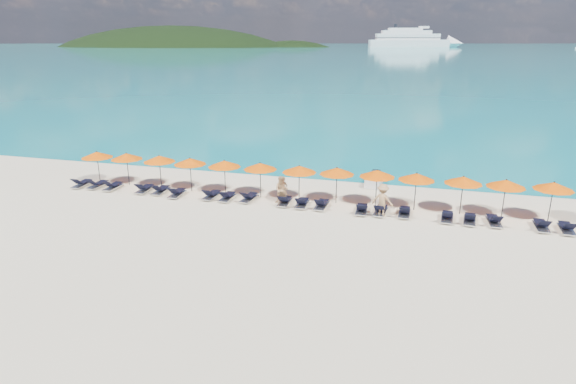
# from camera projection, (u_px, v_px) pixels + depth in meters

# --- Properties ---
(ground) EXTENTS (1400.00, 1400.00, 0.00)m
(ground) POSITION_uv_depth(u_px,v_px,m) (273.00, 231.00, 25.11)
(ground) COLOR beige
(sea) EXTENTS (1600.00, 1300.00, 0.01)m
(sea) POSITION_uv_depth(u_px,v_px,m) (422.00, 46.00, 630.93)
(sea) COLOR #1FA9B2
(sea) RESTS_ON ground
(headland_main) EXTENTS (374.00, 242.00, 126.50)m
(headland_main) POSITION_uv_depth(u_px,v_px,m) (173.00, 78.00, 608.78)
(headland_main) COLOR black
(headland_main) RESTS_ON ground
(headland_small) EXTENTS (162.00, 126.00, 85.50)m
(headland_small) POSITION_uv_depth(u_px,v_px,m) (292.00, 77.00, 588.01)
(headland_small) COLOR black
(headland_small) RESTS_ON ground
(cruise_ship) EXTENTS (113.12, 46.51, 31.28)m
(cruise_ship) POSITION_uv_depth(u_px,v_px,m) (417.00, 40.00, 575.54)
(cruise_ship) COLOR white
(cruise_ship) RESTS_ON ground
(jetski) EXTENTS (1.13, 2.59, 0.90)m
(jetski) POSITION_uv_depth(u_px,v_px,m) (375.00, 180.00, 32.90)
(jetski) COLOR silver
(jetski) RESTS_ON ground
(beachgoer_a) EXTENTS (0.62, 0.43, 1.62)m
(beachgoer_a) POSITION_uv_depth(u_px,v_px,m) (283.00, 190.00, 29.24)
(beachgoer_a) COLOR tan
(beachgoer_a) RESTS_ON ground
(beachgoer_b) EXTENTS (0.88, 0.58, 1.70)m
(beachgoer_b) POSITION_uv_depth(u_px,v_px,m) (281.00, 190.00, 29.05)
(beachgoer_b) COLOR tan
(beachgoer_b) RESTS_ON ground
(beachgoer_c) EXTENTS (1.32, 0.83, 1.89)m
(beachgoer_c) POSITION_uv_depth(u_px,v_px,m) (383.00, 200.00, 26.92)
(beachgoer_c) COLOR tan
(beachgoer_c) RESTS_ON ground
(umbrella_0) EXTENTS (2.10, 2.10, 2.28)m
(umbrella_0) POSITION_uv_depth(u_px,v_px,m) (97.00, 155.00, 32.80)
(umbrella_0) COLOR black
(umbrella_0) RESTS_ON ground
(umbrella_1) EXTENTS (2.10, 2.10, 2.28)m
(umbrella_1) POSITION_uv_depth(u_px,v_px,m) (127.00, 156.00, 32.35)
(umbrella_1) COLOR black
(umbrella_1) RESTS_ON ground
(umbrella_2) EXTENTS (2.10, 2.10, 2.28)m
(umbrella_2) POSITION_uv_depth(u_px,v_px,m) (159.00, 159.00, 31.69)
(umbrella_2) COLOR black
(umbrella_2) RESTS_ON ground
(umbrella_3) EXTENTS (2.10, 2.10, 2.28)m
(umbrella_3) POSITION_uv_depth(u_px,v_px,m) (190.00, 161.00, 31.03)
(umbrella_3) COLOR black
(umbrella_3) RESTS_ON ground
(umbrella_4) EXTENTS (2.10, 2.10, 2.28)m
(umbrella_4) POSITION_uv_depth(u_px,v_px,m) (224.00, 164.00, 30.42)
(umbrella_4) COLOR black
(umbrella_4) RESTS_ON ground
(umbrella_5) EXTENTS (2.10, 2.10, 2.28)m
(umbrella_5) POSITION_uv_depth(u_px,v_px,m) (260.00, 166.00, 29.83)
(umbrella_5) COLOR black
(umbrella_5) RESTS_ON ground
(umbrella_6) EXTENTS (2.10, 2.10, 2.28)m
(umbrella_6) POSITION_uv_depth(u_px,v_px,m) (299.00, 169.00, 29.18)
(umbrella_6) COLOR black
(umbrella_6) RESTS_ON ground
(umbrella_7) EXTENTS (2.10, 2.10, 2.28)m
(umbrella_7) POSITION_uv_depth(u_px,v_px,m) (337.00, 171.00, 28.76)
(umbrella_7) COLOR black
(umbrella_7) RESTS_ON ground
(umbrella_8) EXTENTS (2.10, 2.10, 2.28)m
(umbrella_8) POSITION_uv_depth(u_px,v_px,m) (377.00, 173.00, 28.23)
(umbrella_8) COLOR black
(umbrella_8) RESTS_ON ground
(umbrella_9) EXTENTS (2.10, 2.10, 2.28)m
(umbrella_9) POSITION_uv_depth(u_px,v_px,m) (417.00, 177.00, 27.56)
(umbrella_9) COLOR black
(umbrella_9) RESTS_ON ground
(umbrella_10) EXTENTS (2.10, 2.10, 2.28)m
(umbrella_10) POSITION_uv_depth(u_px,v_px,m) (463.00, 180.00, 26.91)
(umbrella_10) COLOR black
(umbrella_10) RESTS_ON ground
(umbrella_11) EXTENTS (2.10, 2.10, 2.28)m
(umbrella_11) POSITION_uv_depth(u_px,v_px,m) (506.00, 183.00, 26.28)
(umbrella_11) COLOR black
(umbrella_11) RESTS_ON ground
(umbrella_12) EXTENTS (2.10, 2.10, 2.28)m
(umbrella_12) POSITION_uv_depth(u_px,v_px,m) (554.00, 186.00, 25.82)
(umbrella_12) COLOR black
(umbrella_12) RESTS_ON ground
(lounger_0) EXTENTS (0.71, 1.73, 0.66)m
(lounger_0) POSITION_uv_depth(u_px,v_px,m) (82.00, 183.00, 32.50)
(lounger_0) COLOR silver
(lounger_0) RESTS_ON ground
(lounger_1) EXTENTS (0.72, 1.74, 0.66)m
(lounger_1) POSITION_uv_depth(u_px,v_px,m) (98.00, 184.00, 32.29)
(lounger_1) COLOR silver
(lounger_1) RESTS_ON ground
(lounger_2) EXTENTS (0.67, 1.72, 0.66)m
(lounger_2) POSITION_uv_depth(u_px,v_px,m) (113.00, 186.00, 31.93)
(lounger_2) COLOR silver
(lounger_2) RESTS_ON ground
(lounger_3) EXTENTS (0.74, 1.74, 0.66)m
(lounger_3) POSITION_uv_depth(u_px,v_px,m) (144.00, 189.00, 31.37)
(lounger_3) COLOR silver
(lounger_3) RESTS_ON ground
(lounger_4) EXTENTS (0.71, 1.73, 0.66)m
(lounger_4) POSITION_uv_depth(u_px,v_px,m) (161.00, 190.00, 31.12)
(lounger_4) COLOR silver
(lounger_4) RESTS_ON ground
(lounger_5) EXTENTS (0.75, 1.74, 0.66)m
(lounger_5) POSITION_uv_depth(u_px,v_px,m) (177.00, 193.00, 30.51)
(lounger_5) COLOR silver
(lounger_5) RESTS_ON ground
(lounger_6) EXTENTS (0.67, 1.72, 0.66)m
(lounger_6) POSITION_uv_depth(u_px,v_px,m) (211.00, 195.00, 30.14)
(lounger_6) COLOR silver
(lounger_6) RESTS_ON ground
(lounger_7) EXTENTS (0.66, 1.71, 0.66)m
(lounger_7) POSITION_uv_depth(u_px,v_px,m) (227.00, 196.00, 29.82)
(lounger_7) COLOR silver
(lounger_7) RESTS_ON ground
(lounger_8) EXTENTS (0.76, 1.74, 0.66)m
(lounger_8) POSITION_uv_depth(u_px,v_px,m) (249.00, 197.00, 29.64)
(lounger_8) COLOR silver
(lounger_8) RESTS_ON ground
(lounger_9) EXTENTS (0.69, 1.72, 0.66)m
(lounger_9) POSITION_uv_depth(u_px,v_px,m) (285.00, 201.00, 28.98)
(lounger_9) COLOR silver
(lounger_9) RESTS_ON ground
(lounger_10) EXTENTS (0.69, 1.73, 0.66)m
(lounger_10) POSITION_uv_depth(u_px,v_px,m) (302.00, 203.00, 28.65)
(lounger_10) COLOR silver
(lounger_10) RESTS_ON ground
(lounger_11) EXTENTS (0.65, 1.71, 0.66)m
(lounger_11) POSITION_uv_depth(u_px,v_px,m) (321.00, 204.00, 28.39)
(lounger_11) COLOR silver
(lounger_11) RESTS_ON ground
(lounger_12) EXTENTS (0.70, 1.73, 0.66)m
(lounger_12) POSITION_uv_depth(u_px,v_px,m) (362.00, 209.00, 27.59)
(lounger_12) COLOR silver
(lounger_12) RESTS_ON ground
(lounger_13) EXTENTS (0.76, 1.75, 0.66)m
(lounger_13) POSITION_uv_depth(u_px,v_px,m) (380.00, 210.00, 27.41)
(lounger_13) COLOR silver
(lounger_13) RESTS_ON ground
(lounger_14) EXTENTS (0.64, 1.71, 0.66)m
(lounger_14) POSITION_uv_depth(u_px,v_px,m) (404.00, 212.00, 27.14)
(lounger_14) COLOR silver
(lounger_14) RESTS_ON ground
(lounger_15) EXTENTS (0.73, 1.74, 0.66)m
(lounger_15) POSITION_uv_depth(u_px,v_px,m) (447.00, 217.00, 26.41)
(lounger_15) COLOR silver
(lounger_15) RESTS_ON ground
(lounger_16) EXTENTS (0.77, 1.75, 0.66)m
(lounger_16) POSITION_uv_depth(u_px,v_px,m) (470.00, 219.00, 26.09)
(lounger_16) COLOR silver
(lounger_16) RESTS_ON ground
(lounger_17) EXTENTS (0.73, 1.74, 0.66)m
(lounger_17) POSITION_uv_depth(u_px,v_px,m) (494.00, 220.00, 25.87)
(lounger_17) COLOR silver
(lounger_17) RESTS_ON ground
(lounger_18) EXTENTS (0.63, 1.70, 0.66)m
(lounger_18) POSITION_uv_depth(u_px,v_px,m) (542.00, 225.00, 25.22)
(lounger_18) COLOR silver
(lounger_18) RESTS_ON ground
(lounger_19) EXTENTS (0.67, 1.72, 0.66)m
(lounger_19) POSITION_uv_depth(u_px,v_px,m) (567.00, 228.00, 24.87)
(lounger_19) COLOR silver
(lounger_19) RESTS_ON ground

